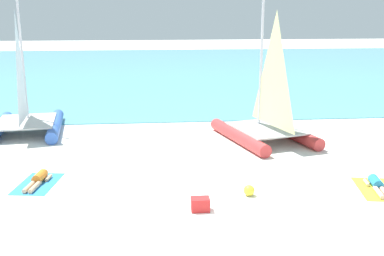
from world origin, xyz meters
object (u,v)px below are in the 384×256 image
object	(u,v)px
sunbather_right	(377,184)
sailboat_red	(266,120)
towel_left	(38,184)
sunbather_left	(38,179)
cooler_box	(200,204)
beach_ball	(249,190)
sailboat_blue	(26,114)
towel_right	(377,189)

from	to	relation	value
sunbather_right	sailboat_red	bearing A→B (deg)	121.08
towel_left	sunbather_left	size ratio (longest dim) A/B	1.21
sunbather_right	cooler_box	xyz separation A→B (m)	(-5.49, -1.08, 0.05)
towel_left	beach_ball	distance (m)	6.53
sailboat_red	sunbather_left	xyz separation A→B (m)	(-8.22, -4.07, -0.74)
cooler_box	sailboat_blue	bearing A→B (deg)	127.67
sailboat_blue	sailboat_red	bearing A→B (deg)	-18.70
sunbather_left	sunbather_right	xyz separation A→B (m)	(10.30, -1.40, 0.00)
sunbather_right	beach_ball	bearing A→B (deg)	-167.02
cooler_box	sunbather_left	bearing A→B (deg)	152.76
sailboat_blue	towel_left	xyz separation A→B (m)	(1.84, -6.21, -0.87)
sailboat_red	sunbather_right	world-z (taller)	sailboat_red
sunbather_right	beach_ball	distance (m)	3.97
sunbather_right	cooler_box	distance (m)	5.60
sailboat_red	sunbather_right	distance (m)	5.90
sunbather_left	beach_ball	size ratio (longest dim) A/B	4.84
sailboat_blue	sunbather_left	xyz separation A→B (m)	(1.85, -6.15, -0.74)
towel_left	sunbather_right	bearing A→B (deg)	-7.36
towel_left	cooler_box	distance (m)	5.39
sailboat_red	towel_right	bearing A→B (deg)	-85.23
sailboat_red	sunbather_left	world-z (taller)	sailboat_red
sailboat_blue	sunbather_right	distance (m)	14.32
sailboat_blue	towel_left	size ratio (longest dim) A/B	3.09
towel_left	towel_right	world-z (taller)	same
sailboat_blue	towel_left	distance (m)	6.54
towel_right	beach_ball	distance (m)	3.96
sailboat_blue	sailboat_red	world-z (taller)	sailboat_blue
towel_left	sailboat_red	bearing A→B (deg)	26.69
sailboat_blue	cooler_box	xyz separation A→B (m)	(6.66, -8.62, -0.70)
sailboat_red	sunbather_left	bearing A→B (deg)	-169.36
sunbather_right	towel_left	bearing A→B (deg)	-177.08
sailboat_red	towel_left	size ratio (longest dim) A/B	3.07
towel_left	sunbather_right	world-z (taller)	sunbather_right
sailboat_red	towel_right	xyz separation A→B (m)	(2.07, -5.54, -0.86)
towel_right	sailboat_red	bearing A→B (deg)	110.47
sailboat_red	beach_ball	size ratio (longest dim) A/B	18.01
sailboat_blue	cooler_box	distance (m)	10.91
sailboat_red	beach_ball	distance (m)	6.00
sailboat_blue	towel_right	bearing A→B (deg)	-39.15
towel_left	sunbather_right	xyz separation A→B (m)	(10.31, -1.33, 0.13)
sailboat_blue	towel_right	distance (m)	14.35
sunbather_right	beach_ball	size ratio (longest dim) A/B	4.83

